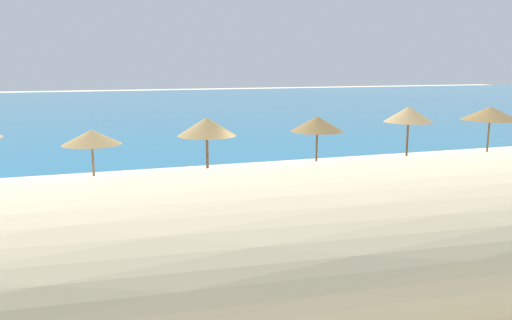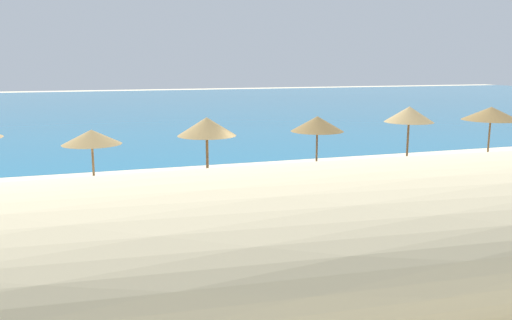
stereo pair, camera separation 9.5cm
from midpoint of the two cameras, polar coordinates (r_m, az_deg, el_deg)
name	(u,v)px [view 1 (the left image)]	position (r m, az deg, el deg)	size (l,w,h in m)	color
ground_plane	(270,199)	(18.03, 1.38, -4.37)	(160.00, 160.00, 0.00)	beige
sea_water	(142,107)	(58.29, -12.52, 5.78)	(160.00, 69.43, 0.01)	#1E6B93
dune_ridge	(438,234)	(10.58, 19.18, -7.70)	(51.34, 5.61, 2.89)	beige
beach_umbrella_3	(92,137)	(18.12, -17.84, 2.40)	(1.97, 1.97, 2.49)	brown
beach_umbrella_4	(207,127)	(18.69, -5.60, 3.67)	(2.13, 2.13, 2.76)	brown
beach_umbrella_5	(317,124)	(20.27, 6.63, 3.98)	(2.07, 2.07, 2.65)	brown
beach_umbrella_6	(409,114)	(22.28, 16.39, 4.85)	(2.03, 2.03, 2.92)	brown
beach_umbrella_7	(490,113)	(24.23, 24.33, 4.70)	(2.39, 2.39, 2.85)	brown
lounge_chair_2	(327,179)	(19.46, 7.74, -2.09)	(1.40, 0.81, 0.98)	blue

